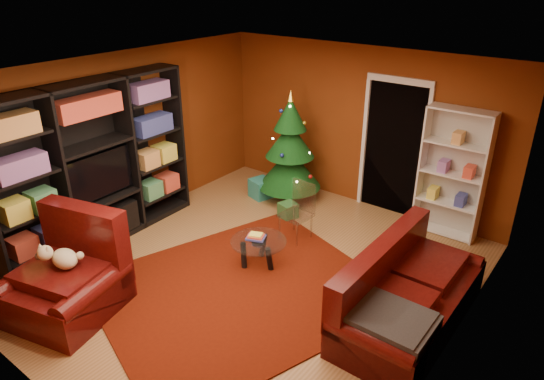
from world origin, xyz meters
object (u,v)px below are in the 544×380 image
Objects in this scene: media_unit at (95,166)px; dog at (65,259)px; rug at (240,290)px; acrylic_chair at (296,215)px; sofa at (412,289)px; gift_box_green at (288,210)px; armchair at (62,277)px; coffee_table at (259,252)px; white_bookshelf at (452,174)px; gift_box_teal at (261,188)px; christmas_tree at (290,148)px.

media_unit is 7.61× the size of dog.
acrylic_chair reaches higher than rug.
dog is at bearing 124.65° from sofa.
sofa reaches higher than gift_box_green.
armchair is 0.24m from dog.
dog is (-0.64, -3.40, 0.59)m from gift_box_green.
dog is 0.54× the size of coffee_table.
rug is 2.67m from media_unit.
sofa is (3.19, 2.18, -0.25)m from dog.
dog reaches higher than coffee_table.
rug is at bearing 3.92° from media_unit.
media_unit reaches higher than white_bookshelf.
armchair reaches higher than coffee_table.
media_unit is 2.57m from coffee_table.
rug is 2.67× the size of armchair.
white_bookshelf is 2.33m from acrylic_chair.
white_bookshelf is at bearing 63.54° from rug.
dog reaches higher than gift_box_teal.
media_unit is at bearing -128.48° from gift_box_green.
gift_box_teal is 1.32× the size of gift_box_green.
christmas_tree reaches higher than coffee_table.
white_bookshelf is (2.14, 1.05, 0.83)m from gift_box_green.
gift_box_green is at bearing 64.86° from sofa.
armchair is at bearing 125.09° from sofa.
armchair is (-0.67, -3.46, 0.35)m from gift_box_green.
armchair is at bearing -131.12° from rug.
dog is at bearing -100.63° from gift_box_green.
gift_box_teal is at bearing 77.95° from armchair.
gift_box_teal is 3.15m from white_bookshelf.
armchair is 2.42m from coffee_table.
media_unit is 3.09m from christmas_tree.
white_bookshelf is at bearing 43.73° from dog.
gift_box_teal is 0.44× the size of coffee_table.
christmas_tree is 0.97× the size of white_bookshelf.
acrylic_chair is (-0.00, 0.86, 0.20)m from coffee_table.
acrylic_chair is (-2.07, 0.73, -0.07)m from sofa.
gift_box_green is at bearing -55.77° from christmas_tree.
gift_box_green is (-0.66, 1.93, 0.12)m from rug.
rug is at bearing -116.86° from white_bookshelf.
christmas_tree is (1.34, 2.78, -0.24)m from media_unit.
gift_box_teal is 0.42× the size of acrylic_chair.
rug is 1.66× the size of white_bookshelf.
white_bookshelf is (3.88, 3.24, -0.21)m from media_unit.
gift_box_teal is at bearing -166.75° from white_bookshelf.
gift_box_teal is at bearing 78.54° from dog.
white_bookshelf reaches higher than dog.
armchair is (-0.27, -4.05, -0.45)m from christmas_tree.
acrylic_chair is (1.30, -0.82, 0.23)m from gift_box_teal.
acrylic_chair reaches higher than coffee_table.
acrylic_chair is (0.88, -1.08, -0.53)m from christmas_tree.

